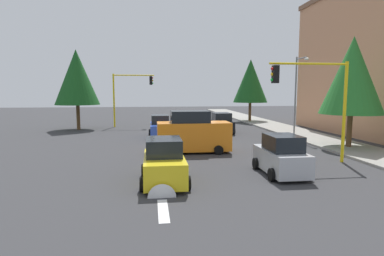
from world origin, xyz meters
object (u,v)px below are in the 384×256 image
traffic_signal_far_right (130,90)px  tree_roadside_far (250,81)px  tree_opposite_side (77,77)px  street_lamp_curbside (298,88)px  tree_roadside_near (352,76)px  car_black (221,124)px  car_yellow (164,163)px  traffic_signal_near_left (315,92)px  car_silver (281,156)px  delivery_van_orange (193,133)px  car_blue (160,127)px

traffic_signal_far_right → tree_roadside_far: 15.80m
tree_opposite_side → traffic_signal_far_right: bearing=110.8°
street_lamp_curbside → tree_opposite_side: 21.90m
tree_roadside_near → car_black: size_ratio=1.91×
tree_roadside_near → car_yellow: bearing=-62.6°
traffic_signal_near_left → car_silver: traffic_signal_near_left is taller
car_yellow → car_silver: same height
tree_roadside_far → car_yellow: size_ratio=2.13×
tree_roadside_far → car_black: bearing=-30.6°
tree_opposite_side → street_lamp_curbside: bearing=67.4°
traffic_signal_near_left → tree_roadside_near: (-4.00, 4.80, 1.09)m
tree_opposite_side → delivery_van_orange: bearing=36.5°
traffic_signal_near_left → car_silver: (2.19, -2.79, -3.14)m
street_lamp_curbside → tree_roadside_far: (-14.39, 0.30, 0.99)m
traffic_signal_near_left → tree_roadside_near: 6.34m
traffic_signal_near_left → tree_opposite_side: tree_opposite_side is taller
tree_roadside_far → tree_roadside_near: size_ratio=1.04×
car_yellow → delivery_van_orange: bearing=162.3°
tree_roadside_near → car_blue: size_ratio=1.86×
delivery_van_orange → tree_roadside_near: bearing=90.0°
tree_roadside_near → tree_roadside_far: bearing=-177.1°
street_lamp_curbside → tree_roadside_far: bearing=178.8°
tree_roadside_near → tree_opposite_side: bearing=-123.1°
tree_roadside_near → car_yellow: size_ratio=2.05×
tree_roadside_far → delivery_van_orange: (20.00, -10.13, -4.05)m
tree_roadside_near → car_yellow: 15.59m
tree_opposite_side → car_blue: 11.73m
street_lamp_curbside → traffic_signal_far_right: bearing=-124.8°
street_lamp_curbside → car_black: bearing=-124.7°
delivery_van_orange → street_lamp_curbside: bearing=119.7°
traffic_signal_far_right → car_black: 11.60m
tree_opposite_side → car_blue: bearing=50.9°
tree_opposite_side → tree_roadside_far: 21.36m
traffic_signal_far_right → car_yellow: bearing=7.2°
car_silver → car_blue: bearing=-157.6°
tree_opposite_side → car_silver: 24.94m
tree_opposite_side → traffic_signal_near_left: bearing=42.9°
traffic_signal_far_right → tree_roadside_near: (16.00, 16.24, 0.92)m
traffic_signal_near_left → car_blue: size_ratio=1.36×
car_black → tree_roadside_far: bearing=149.4°
car_yellow → car_black: size_ratio=0.93×
delivery_van_orange → traffic_signal_far_right: bearing=-162.3°
traffic_signal_far_right → car_yellow: 23.32m
street_lamp_curbside → delivery_van_orange: (5.61, -9.83, -3.07)m
tree_roadside_near → car_black: 12.71m
car_yellow → car_silver: 5.78m
tree_roadside_near → traffic_signal_far_right: bearing=-134.6°
traffic_signal_near_left → tree_roadside_far: 24.33m
car_black → delivery_van_orange: bearing=-22.6°
tree_opposite_side → car_black: 15.70m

